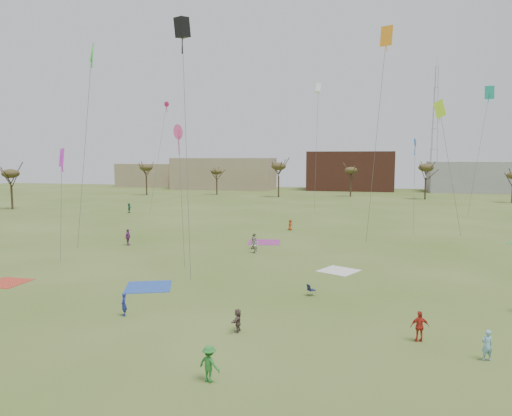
% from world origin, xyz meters
% --- Properties ---
extents(ground, '(260.00, 260.00, 0.00)m').
position_xyz_m(ground, '(0.00, 0.00, 0.00)').
color(ground, '#41571B').
rests_on(ground, ground).
extents(flyer_near_center, '(1.24, 0.96, 1.69)m').
position_xyz_m(flyer_near_center, '(3.22, -10.86, 0.85)').
color(flyer_near_center, '#28792C').
rests_on(flyer_near_center, ground).
extents(flyer_near_right, '(0.61, 0.66, 1.51)m').
position_xyz_m(flyer_near_right, '(-5.07, -3.65, 0.75)').
color(flyer_near_right, '#212A9A').
rests_on(flyer_near_right, ground).
extents(spectator_fore_a, '(1.07, 0.59, 1.73)m').
position_xyz_m(spectator_fore_a, '(13.07, -3.73, 0.87)').
color(spectator_fore_a, red).
rests_on(spectator_fore_a, ground).
extents(spectator_fore_b, '(0.89, 1.01, 1.75)m').
position_xyz_m(spectator_fore_b, '(-2.08, 20.03, 0.87)').
color(spectator_fore_b, olive).
rests_on(spectator_fore_b, ground).
extents(spectator_fore_c, '(0.47, 1.30, 1.38)m').
position_xyz_m(spectator_fore_c, '(2.83, -4.65, 0.69)').
color(spectator_fore_c, brown).
rests_on(spectator_fore_c, ground).
extents(flyer_mid_c, '(0.68, 0.55, 1.60)m').
position_xyz_m(flyer_mid_c, '(16.10, -5.52, 0.80)').
color(flyer_mid_c, '#79ADCA').
rests_on(flyer_mid_c, ground).
extents(spectator_mid_d, '(0.55, 1.16, 1.93)m').
position_xyz_m(spectator_mid_d, '(-16.92, 18.63, 0.96)').
color(spectator_mid_d, '#883A8B').
rests_on(spectator_mid_d, ground).
extents(spectator_mid_e, '(1.09, 1.09, 1.78)m').
position_xyz_m(spectator_mid_e, '(-1.47, 17.60, 0.89)').
color(spectator_mid_e, silver).
rests_on(spectator_mid_e, ground).
extents(flyer_far_a, '(1.07, 1.78, 1.83)m').
position_xyz_m(flyer_far_a, '(-32.59, 47.90, 0.91)').
color(flyer_far_a, '#226845').
rests_on(flyer_far_a, ground).
extents(flyer_far_b, '(0.81, 0.89, 1.52)m').
position_xyz_m(flyer_far_b, '(-0.33, 34.25, 0.76)').
color(flyer_far_b, '#A4441C').
rests_on(flyer_far_b, ground).
extents(blanket_red, '(3.10, 3.10, 0.03)m').
position_xyz_m(blanket_red, '(-18.47, 1.38, 0.00)').
color(blanket_red, '#BF3826').
rests_on(blanket_red, ground).
extents(blanket_blue, '(4.49, 4.49, 0.03)m').
position_xyz_m(blanket_blue, '(-6.61, 2.93, 0.00)').
color(blanket_blue, '#274DAC').
rests_on(blanket_blue, ground).
extents(blanket_cream, '(4.07, 4.07, 0.03)m').
position_xyz_m(blanket_cream, '(7.75, 11.75, 0.00)').
color(blanket_cream, silver).
rests_on(blanket_cream, ground).
extents(blanket_plum, '(4.35, 4.35, 0.03)m').
position_xyz_m(blanket_plum, '(-1.87, 24.19, 0.00)').
color(blanket_plum, '#982E7F').
rests_on(blanket_plum, ground).
extents(camp_chair_center, '(0.74, 0.73, 0.87)m').
position_xyz_m(camp_chair_center, '(6.20, 3.59, 0.26)').
color(camp_chair_center, '#151A3B').
rests_on(camp_chair_center, ground).
extents(kites_aloft, '(58.98, 55.30, 22.58)m').
position_xyz_m(kites_aloft, '(-1.16, 25.29, 19.04)').
color(kites_aloft, red).
rests_on(kites_aloft, ground).
extents(tree_line, '(117.44, 49.32, 8.91)m').
position_xyz_m(tree_line, '(-2.85, 79.12, 7.09)').
color(tree_line, '#3A2B1E').
rests_on(tree_line, ground).
extents(building_tan, '(32.00, 14.00, 10.00)m').
position_xyz_m(building_tan, '(-35.00, 115.00, 5.00)').
color(building_tan, '#937F60').
rests_on(building_tan, ground).
extents(building_brick, '(26.00, 16.00, 12.00)m').
position_xyz_m(building_brick, '(5.00, 120.00, 6.00)').
color(building_brick, brown).
rests_on(building_brick, ground).
extents(building_grey, '(24.00, 12.00, 9.00)m').
position_xyz_m(building_grey, '(40.00, 118.00, 4.50)').
color(building_grey, gray).
rests_on(building_grey, ground).
extents(building_tan_west, '(20.00, 12.00, 8.00)m').
position_xyz_m(building_tan_west, '(-65.00, 122.00, 4.00)').
color(building_tan_west, '#937F60').
rests_on(building_tan_west, ground).
extents(radio_tower, '(1.51, 1.72, 41.00)m').
position_xyz_m(radio_tower, '(30.00, 125.00, 19.21)').
color(radio_tower, '#9EA3A8').
rests_on(radio_tower, ground).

